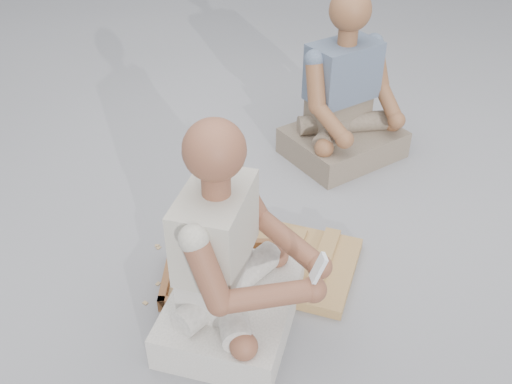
{
  "coord_description": "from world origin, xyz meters",
  "views": [
    {
      "loc": [
        -0.07,
        -1.7,
        1.65
      ],
      "look_at": [
        -0.12,
        0.19,
        0.3
      ],
      "focal_mm": 40.0,
      "sensor_mm": 36.0,
      "label": 1
    }
  ],
  "objects_px": {
    "craftsman": "(229,266)",
    "companion": "(345,105)",
    "tool_tray": "(223,275)",
    "carved_panel": "(273,259)"
  },
  "relations": [
    {
      "from": "tool_tray",
      "to": "craftsman",
      "type": "xyz_separation_m",
      "value": [
        0.04,
        -0.19,
        0.23
      ]
    },
    {
      "from": "carved_panel",
      "to": "tool_tray",
      "type": "distance_m",
      "value": 0.25
    },
    {
      "from": "craftsman",
      "to": "companion",
      "type": "height_order",
      "value": "companion"
    },
    {
      "from": "craftsman",
      "to": "tool_tray",
      "type": "bearing_deg",
      "value": -153.51
    },
    {
      "from": "carved_panel",
      "to": "companion",
      "type": "height_order",
      "value": "companion"
    },
    {
      "from": "craftsman",
      "to": "companion",
      "type": "bearing_deg",
      "value": 170.76
    },
    {
      "from": "carved_panel",
      "to": "companion",
      "type": "distance_m",
      "value": 1.01
    },
    {
      "from": "tool_tray",
      "to": "companion",
      "type": "relative_size",
      "value": 0.52
    },
    {
      "from": "craftsman",
      "to": "companion",
      "type": "relative_size",
      "value": 0.97
    },
    {
      "from": "carved_panel",
      "to": "tool_tray",
      "type": "relative_size",
      "value": 1.47
    }
  ]
}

